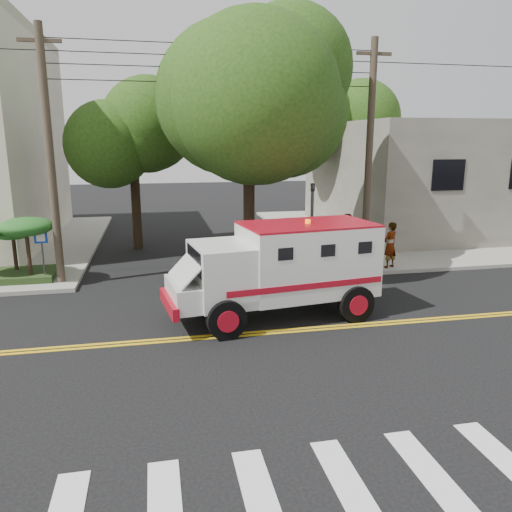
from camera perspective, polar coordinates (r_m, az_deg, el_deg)
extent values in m
plane|color=black|center=(13.85, -1.83, -8.98)|extent=(100.00, 100.00, 0.00)
cube|color=gray|center=(30.90, 19.04, 2.87)|extent=(17.00, 17.00, 0.15)
cube|color=#656257|center=(31.76, 21.36, 8.55)|extent=(14.00, 12.00, 6.00)
cylinder|color=#382D23|center=(18.98, -22.43, 10.02)|extent=(0.28, 0.28, 9.00)
cylinder|color=#382D23|center=(20.67, 12.77, 10.86)|extent=(0.28, 0.28, 9.00)
cylinder|color=black|center=(19.57, -0.81, 8.13)|extent=(0.44, 0.44, 7.00)
sphere|color=#193C10|center=(19.57, -0.85, 18.39)|extent=(5.32, 5.32, 5.32)
sphere|color=#193C10|center=(19.14, 3.17, 20.20)|extent=(4.56, 4.56, 4.56)
cylinder|color=black|center=(24.78, -13.62, 7.20)|extent=(0.44, 0.44, 5.60)
sphere|color=#193C10|center=(24.66, -13.98, 13.68)|extent=(3.92, 3.92, 3.92)
sphere|color=#193C10|center=(24.10, -12.02, 14.80)|extent=(3.36, 3.36, 3.36)
cylinder|color=black|center=(30.65, 8.87, 8.82)|extent=(0.44, 0.44, 5.95)
sphere|color=#193C10|center=(30.57, 9.07, 14.39)|extent=(4.20, 4.20, 4.20)
sphere|color=#193C10|center=(30.35, 11.16, 15.16)|extent=(3.60, 3.60, 3.60)
cylinder|color=#3F3F42|center=(19.50, 6.37, 2.99)|extent=(0.12, 0.12, 3.60)
imported|color=#3F3F42|center=(19.30, 6.47, 6.93)|extent=(0.15, 0.18, 0.90)
cylinder|color=#3F3F42|center=(19.73, -23.15, -0.26)|extent=(0.06, 0.06, 2.00)
cube|color=#0C33A5|center=(19.52, -23.39, 1.99)|extent=(0.45, 0.03, 0.45)
cube|color=#1E3314|center=(20.77, -26.16, -2.00)|extent=(3.20, 2.00, 0.24)
cylinder|color=black|center=(20.94, -25.86, 0.41)|extent=(0.14, 0.14, 1.36)
ellipsoid|color=#164C18|center=(20.81, -26.07, 2.46)|extent=(1.55, 1.55, 0.54)
cylinder|color=black|center=(19.89, -24.56, 0.39)|extent=(0.14, 0.14, 1.68)
ellipsoid|color=#164C18|center=(19.72, -24.82, 3.07)|extent=(1.91, 1.91, 0.66)
cube|color=silver|center=(15.04, 5.85, -0.35)|extent=(4.12, 2.78, 2.07)
cube|color=silver|center=(14.17, -3.93, -1.97)|extent=(1.86, 2.36, 1.67)
cube|color=black|center=(13.88, -7.01, -0.48)|extent=(0.29, 1.67, 0.69)
cube|color=silver|center=(14.08, -7.96, -4.26)|extent=(1.15, 2.07, 0.69)
cube|color=maroon|center=(14.07, -9.90, -5.40)|extent=(0.47, 2.12, 0.34)
cube|color=maroon|center=(14.82, 5.94, 3.64)|extent=(4.12, 2.78, 0.06)
cylinder|color=black|center=(13.41, -3.39, -7.28)|extent=(1.12, 0.46, 1.08)
cylinder|color=black|center=(15.43, -5.70, -4.55)|extent=(1.12, 0.46, 1.08)
cylinder|color=black|center=(14.93, 11.34, -5.37)|extent=(1.12, 0.46, 1.08)
cylinder|color=black|center=(16.76, 7.49, -3.16)|extent=(1.12, 0.46, 1.08)
imported|color=gray|center=(20.78, 15.08, 1.22)|extent=(0.80, 0.69, 1.86)
imported|color=gray|center=(22.56, 10.23, 2.42)|extent=(1.08, 0.94, 1.89)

